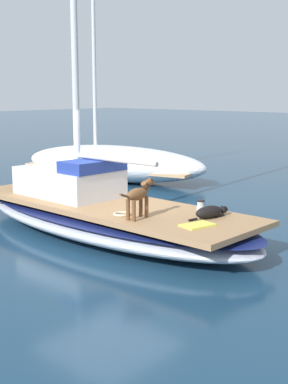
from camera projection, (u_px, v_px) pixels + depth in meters
ground_plane at (107, 234)px, 10.81m from camera, size 120.00×120.00×0.00m
sailboat_main at (107, 218)px, 10.74m from camera, size 2.69×7.30×0.66m
mast_main at (78, 0)px, 10.45m from camera, size 0.14×2.27×8.79m
cabin_house at (71, 180)px, 11.36m from camera, size 1.45×2.25×0.84m
dog_black at (210, 212)px, 9.41m from camera, size 0.95×0.37×0.22m
dog_brown at (139, 195)px, 9.30m from camera, size 0.94×0.25×0.70m
deck_winch at (201, 206)px, 9.97m from camera, size 0.16×0.16×0.21m
coiled_rope at (122, 214)px, 9.61m from camera, size 0.32×0.32×0.04m
deck_towel at (198, 225)px, 8.84m from camera, size 0.63×0.48×0.03m
moored_boat_starboard_side at (113, 162)px, 17.20m from camera, size 3.68×6.85×7.93m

